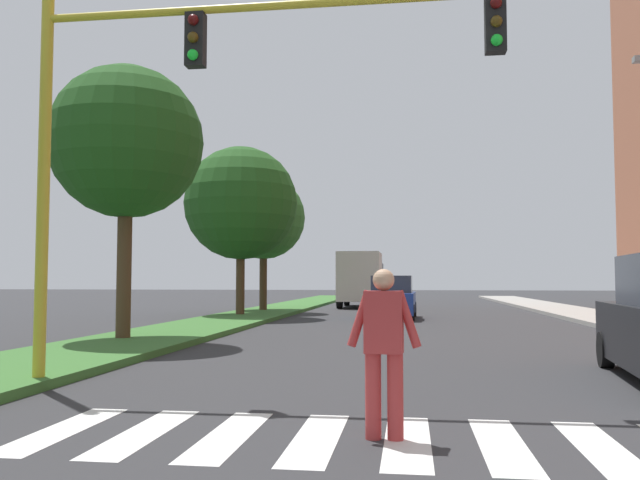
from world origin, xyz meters
TOP-DOWN VIEW (x-y plane):
  - ground_plane at (0.00, 30.00)m, footprint 140.00×140.00m
  - crosswalk at (0.00, 7.59)m, footprint 7.65×2.20m
  - median_strip at (-6.59, 28.00)m, footprint 2.99×64.00m
  - tree_mid at (-7.02, 16.47)m, footprint 3.85×3.85m
  - tree_far at (-6.97, 27.56)m, footprint 4.75×4.75m
  - tree_distant at (-6.92, 31.63)m, footprint 4.02×4.02m
  - sidewalk_right at (7.55, 28.00)m, footprint 3.00×64.00m
  - traffic_light_gantry at (-3.14, 10.09)m, footprint 7.90×0.30m
  - pedestrian_performer at (-0.23, 7.64)m, footprint 0.75×0.26m
  - sedan_midblock at (-0.66, 27.68)m, footprint 1.95×4.16m
  - truck_box_delivery at (-2.72, 38.56)m, footprint 2.40×6.20m

SIDE VIEW (x-z plane):
  - ground_plane at x=0.00m, z-range 0.00..0.00m
  - crosswalk at x=0.00m, z-range 0.00..0.01m
  - median_strip at x=-6.59m, z-range 0.00..0.15m
  - sidewalk_right at x=7.55m, z-range 0.00..0.15m
  - sedan_midblock at x=-0.66m, z-range -0.07..1.67m
  - pedestrian_performer at x=-0.23m, z-range 0.09..1.78m
  - truck_box_delivery at x=-2.72m, z-range 0.08..3.18m
  - traffic_light_gantry at x=-3.14m, z-range 1.32..7.32m
  - tree_distant at x=-6.92m, z-range 1.34..7.77m
  - tree_far at x=-6.97m, z-range 1.27..8.29m
  - tree_mid at x=-7.02m, z-range 1.61..8.44m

